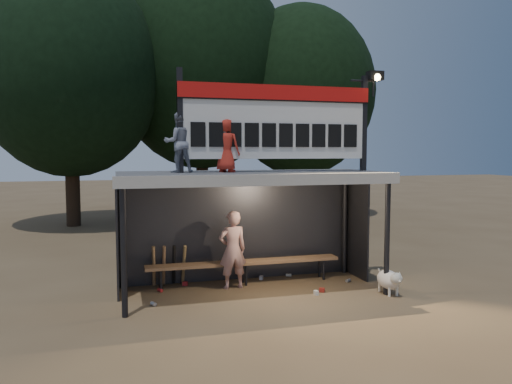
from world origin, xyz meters
TOP-DOWN VIEW (x-y plane):
  - ground at (0.00, 0.00)m, footprint 80.00×80.00m
  - player at (-0.30, 0.32)m, footprint 0.60×0.42m
  - child_a at (-1.37, 0.06)m, footprint 0.57×0.46m
  - child_b at (-0.48, 0.01)m, footprint 0.58×0.56m
  - dugout_shelter at (0.00, 0.24)m, footprint 5.10×2.08m
  - scoreboard_assembly at (0.56, -0.01)m, footprint 4.10×0.27m
  - bench at (0.00, 0.55)m, footprint 4.00×0.35m
  - tree_left at (-4.00, 10.00)m, footprint 6.46×6.46m
  - tree_mid at (1.00, 11.50)m, footprint 7.22×7.22m
  - tree_right at (5.00, 10.50)m, footprint 6.08×6.08m
  - dog at (2.47, -0.90)m, footprint 0.36×0.81m
  - bats at (-1.50, 0.82)m, footprint 0.69×0.35m
  - litter at (0.16, 0.19)m, footprint 4.14×1.54m

SIDE VIEW (x-z plane):
  - ground at x=0.00m, z-range 0.00..0.00m
  - litter at x=0.16m, z-range 0.00..0.08m
  - dog at x=2.47m, z-range 0.03..0.53m
  - bats at x=-1.50m, z-range 0.01..0.85m
  - bench at x=0.00m, z-range 0.19..0.67m
  - player at x=-0.30m, z-range 0.00..1.55m
  - dugout_shelter at x=0.00m, z-range 0.69..3.01m
  - child_b at x=-0.48m, z-range 2.32..3.32m
  - child_a at x=-1.37m, z-range 2.32..3.42m
  - scoreboard_assembly at x=0.56m, z-range 2.33..4.32m
  - tree_right at x=5.00m, z-range 0.83..9.55m
  - tree_left at x=-4.00m, z-range 0.88..10.15m
  - tree_mid at x=1.00m, z-range 0.99..11.34m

